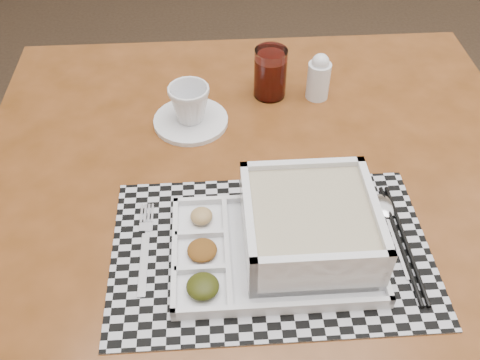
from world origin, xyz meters
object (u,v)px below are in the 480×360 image
object	(u,v)px
cup	(189,104)
creamer_bottle	(319,77)
juice_glass	(270,75)
dining_table	(262,224)
serving_tray	(300,232)

from	to	relation	value
cup	creamer_bottle	distance (m)	0.28
juice_glass	dining_table	bearing A→B (deg)	-99.80
dining_table	cup	distance (m)	0.28
dining_table	creamer_bottle	bearing A→B (deg)	61.50
serving_tray	dining_table	bearing A→B (deg)	108.02
serving_tray	cup	bearing A→B (deg)	115.57
dining_table	creamer_bottle	world-z (taller)	creamer_bottle
juice_glass	creamer_bottle	bearing A→B (deg)	-9.85
creamer_bottle	juice_glass	bearing A→B (deg)	170.15
dining_table	juice_glass	bearing A→B (deg)	80.20
serving_tray	creamer_bottle	bearing A→B (deg)	74.57
juice_glass	creamer_bottle	distance (m)	0.10
dining_table	serving_tray	size ratio (longest dim) A/B	3.32
dining_table	cup	xyz separation A→B (m)	(-0.12, 0.21, 0.13)
cup	dining_table	bearing A→B (deg)	-52.16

